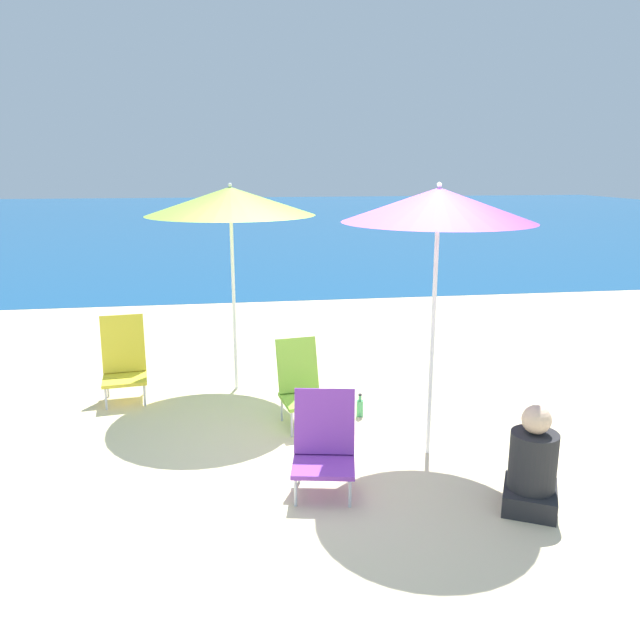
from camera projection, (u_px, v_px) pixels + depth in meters
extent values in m
plane|color=beige|center=(343.00, 459.00, 5.36)|extent=(60.00, 60.00, 0.00)
cube|color=navy|center=(243.00, 217.00, 30.77)|extent=(60.00, 40.00, 0.01)
cylinder|color=white|center=(432.00, 343.00, 5.24)|extent=(0.04, 0.04, 2.01)
cone|color=purple|center=(439.00, 205.00, 4.96)|extent=(1.56, 1.56, 0.27)
sphere|color=white|center=(439.00, 185.00, 4.92)|extent=(0.04, 0.04, 0.04)
cylinder|color=white|center=(234.00, 305.00, 6.83)|extent=(0.04, 0.04, 1.94)
cone|color=#8ECC3D|center=(230.00, 201.00, 6.56)|extent=(1.80, 1.80, 0.30)
sphere|color=white|center=(230.00, 185.00, 6.52)|extent=(0.04, 0.04, 0.04)
cylinder|color=silver|center=(296.00, 492.00, 4.59)|extent=(0.02, 0.02, 0.22)
cylinder|color=silver|center=(350.00, 493.00, 4.58)|extent=(0.02, 0.02, 0.22)
cylinder|color=silver|center=(299.00, 469.00, 4.94)|extent=(0.02, 0.02, 0.22)
cylinder|color=silver|center=(350.00, 470.00, 4.92)|extent=(0.02, 0.02, 0.22)
cube|color=purple|center=(324.00, 465.00, 4.73)|extent=(0.54, 0.50, 0.04)
cube|color=purple|center=(324.00, 421.00, 4.87)|extent=(0.49, 0.24, 0.50)
cylinder|color=silver|center=(106.00, 399.00, 6.41)|extent=(0.02, 0.02, 0.24)
cylinder|color=silver|center=(145.00, 395.00, 6.51)|extent=(0.02, 0.02, 0.24)
cylinder|color=silver|center=(108.00, 387.00, 6.77)|extent=(0.02, 0.02, 0.24)
cylinder|color=silver|center=(144.00, 383.00, 6.87)|extent=(0.02, 0.02, 0.24)
cube|color=yellow|center=(125.00, 379.00, 6.61)|extent=(0.50, 0.51, 0.04)
cube|color=yellow|center=(123.00, 343.00, 6.74)|extent=(0.47, 0.20, 0.62)
cylinder|color=silver|center=(292.00, 424.00, 5.77)|extent=(0.02, 0.02, 0.25)
cylinder|color=silver|center=(327.00, 420.00, 5.87)|extent=(0.02, 0.02, 0.25)
cylinder|color=silver|center=(282.00, 409.00, 6.13)|extent=(0.02, 0.02, 0.25)
cylinder|color=silver|center=(315.00, 405.00, 6.23)|extent=(0.02, 0.02, 0.25)
cube|color=#8ECC3D|center=(304.00, 400.00, 5.97)|extent=(0.46, 0.52, 0.04)
cube|color=#8ECC3D|center=(297.00, 365.00, 6.11)|extent=(0.42, 0.23, 0.52)
cube|color=#262628|center=(530.00, 497.00, 4.58)|extent=(0.54, 0.57, 0.16)
cylinder|color=#262628|center=(533.00, 461.00, 4.51)|extent=(0.34, 0.34, 0.43)
sphere|color=beige|center=(537.00, 420.00, 4.44)|extent=(0.21, 0.21, 0.21)
cylinder|color=#4CB266|center=(360.00, 408.00, 6.26)|extent=(0.07, 0.07, 0.17)
cylinder|color=#4CB266|center=(360.00, 398.00, 6.23)|extent=(0.03, 0.03, 0.06)
cylinder|color=black|center=(360.00, 395.00, 6.22)|extent=(0.03, 0.03, 0.02)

